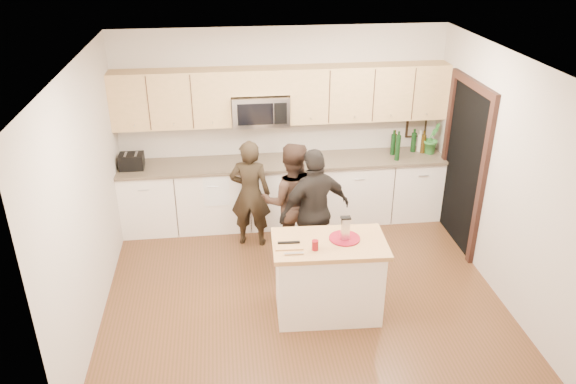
{
  "coord_description": "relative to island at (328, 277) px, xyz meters",
  "views": [
    {
      "loc": [
        -0.82,
        -5.42,
        3.94
      ],
      "look_at": [
        -0.11,
        0.35,
        1.11
      ],
      "focal_mm": 35.0,
      "sensor_mm": 36.0,
      "label": 1
    }
  ],
  "objects": [
    {
      "name": "framed_picture",
      "position": [
        1.72,
        2.44,
        0.83
      ],
      "size": [
        0.3,
        0.03,
        0.38
      ],
      "color": "black",
      "rests_on": "ground"
    },
    {
      "name": "bottle_cluster",
      "position": [
        1.52,
        2.18,
        0.66
      ],
      "size": [
        0.51,
        0.36,
        0.42
      ],
      "color": "black",
      "rests_on": "back_cabinetry"
    },
    {
      "name": "island",
      "position": [
        0.0,
        0.0,
        0.0
      ],
      "size": [
        1.23,
        0.75,
        0.9
      ],
      "rotation": [
        0.0,
        0.0,
        -0.04
      ],
      "color": "white",
      "rests_on": "ground"
    },
    {
      "name": "orchid",
      "position": [
        1.87,
        2.18,
        0.71
      ],
      "size": [
        0.31,
        0.31,
        0.44
      ],
      "primitive_type": "imported",
      "rotation": [
        0.0,
        0.0,
        0.71
      ],
      "color": "#31772F",
      "rests_on": "back_cabinetry"
    },
    {
      "name": "toaster",
      "position": [
        -2.28,
        2.13,
        0.59
      ],
      "size": [
        0.32,
        0.24,
        0.21
      ],
      "color": "black",
      "rests_on": "back_cabinetry"
    },
    {
      "name": "woman_right",
      "position": [
        -0.01,
        0.9,
        0.34
      ],
      "size": [
        1.0,
        0.68,
        1.58
      ],
      "primitive_type": "imported",
      "rotation": [
        0.0,
        0.0,
        3.49
      ],
      "color": "black",
      "rests_on": "ground"
    },
    {
      "name": "box_grater",
      "position": [
        0.17,
        0.02,
        0.59
      ],
      "size": [
        0.1,
        0.07,
        0.26
      ],
      "color": "silver",
      "rests_on": "red_plate"
    },
    {
      "name": "floor",
      "position": [
        -0.23,
        0.46,
        -0.45
      ],
      "size": [
        4.5,
        4.5,
        0.0
      ],
      "primitive_type": "plane",
      "color": "#59311E",
      "rests_on": "ground"
    },
    {
      "name": "back_cabinetry",
      "position": [
        -0.23,
        2.15,
        0.02
      ],
      "size": [
        4.5,
        0.66,
        0.94
      ],
      "color": "white",
      "rests_on": "ground"
    },
    {
      "name": "tongs",
      "position": [
        -0.43,
        -0.0,
        0.47
      ],
      "size": [
        0.23,
        0.04,
        0.02
      ],
      "primitive_type": "cube",
      "rotation": [
        0.0,
        0.0,
        -0.04
      ],
      "color": "black",
      "rests_on": "cutting_board"
    },
    {
      "name": "upper_cabinetry",
      "position": [
        -0.19,
        2.29,
        1.39
      ],
      "size": [
        4.5,
        0.33,
        0.75
      ],
      "color": "tan",
      "rests_on": "ground"
    },
    {
      "name": "microwave",
      "position": [
        -0.54,
        2.25,
        1.2
      ],
      "size": [
        0.76,
        0.41,
        0.4
      ],
      "color": "silver",
      "rests_on": "ground"
    },
    {
      "name": "room_shell",
      "position": [
        -0.23,
        0.46,
        1.28
      ],
      "size": [
        4.52,
        4.02,
        2.71
      ],
      "color": "#B9AC9D",
      "rests_on": "ground"
    },
    {
      "name": "cutting_board",
      "position": [
        -0.43,
        -0.04,
        0.45
      ],
      "size": [
        0.29,
        0.18,
        0.02
      ],
      "primitive_type": "cube",
      "rotation": [
        0.0,
        0.0,
        -0.04
      ],
      "color": "tan",
      "rests_on": "island"
    },
    {
      "name": "dish_towel",
      "position": [
        -1.18,
        1.96,
        0.35
      ],
      "size": [
        0.34,
        0.6,
        0.48
      ],
      "color": "white",
      "rests_on": "ground"
    },
    {
      "name": "drink_glass",
      "position": [
        -0.18,
        -0.14,
        0.5
      ],
      "size": [
        0.07,
        0.07,
        0.11
      ],
      "primitive_type": "cylinder",
      "color": "maroon",
      "rests_on": "island"
    },
    {
      "name": "red_plate",
      "position": [
        0.17,
        0.04,
        0.45
      ],
      "size": [
        0.33,
        0.33,
        0.02
      ],
      "primitive_type": "cylinder",
      "color": "maroon",
      "rests_on": "island"
    },
    {
      "name": "knife",
      "position": [
        -0.4,
        -0.2,
        0.46
      ],
      "size": [
        0.2,
        0.03,
        0.01
      ],
      "primitive_type": "cube",
      "rotation": [
        0.0,
        0.0,
        -0.04
      ],
      "color": "silver",
      "rests_on": "cutting_board"
    },
    {
      "name": "woman_center",
      "position": [
        -0.25,
        1.23,
        0.32
      ],
      "size": [
        0.78,
        0.63,
        1.55
      ],
      "primitive_type": "imported",
      "rotation": [
        0.0,
        0.0,
        3.09
      ],
      "color": "#312118",
      "rests_on": "ground"
    },
    {
      "name": "woman_left",
      "position": [
        -0.74,
        1.59,
        0.28
      ],
      "size": [
        0.6,
        0.46,
        1.46
      ],
      "primitive_type": "imported",
      "rotation": [
        0.0,
        0.0,
        2.92
      ],
      "color": "black",
      "rests_on": "ground"
    },
    {
      "name": "doorway",
      "position": [
        2.0,
        1.36,
        0.7
      ],
      "size": [
        0.06,
        1.25,
        2.2
      ],
      "color": "black",
      "rests_on": "ground"
    }
  ]
}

